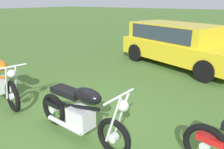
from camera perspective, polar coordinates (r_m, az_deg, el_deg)
The scene contains 4 objects.
ground_plane at distance 3.94m, azimuth -6.82°, elevation -15.20°, with size 120.00×120.00×0.00m, color #476B2D.
motorcycle_orange at distance 5.53m, azimuth -27.16°, elevation -1.30°, with size 2.12×0.78×1.02m.
motorcycle_black at distance 3.62m, azimuth -8.18°, elevation -9.75°, with size 2.00×0.64×1.02m.
car_yellow at distance 8.08m, azimuth 16.73°, elevation 8.25°, with size 4.59×3.06×1.43m.
Camera 1 is at (2.22, -2.42, 2.19)m, focal length 35.21 mm.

